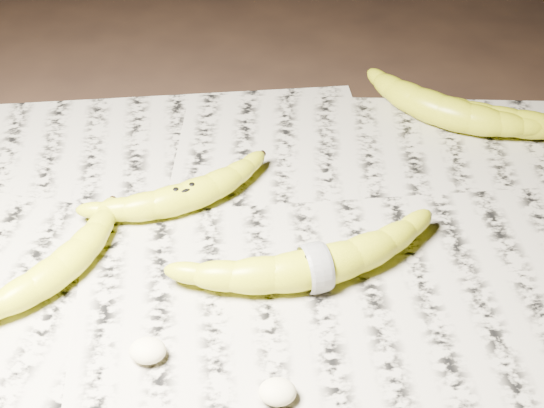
# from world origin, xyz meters

# --- Properties ---
(ground) EXTENTS (3.00, 3.00, 0.00)m
(ground) POSITION_xyz_m (0.00, 0.00, 0.00)
(ground) COLOR black
(ground) RESTS_ON ground
(newspaper_patch) EXTENTS (0.90, 0.70, 0.01)m
(newspaper_patch) POSITION_xyz_m (-0.02, -0.01, 0.00)
(newspaper_patch) COLOR #A7A18F
(newspaper_patch) RESTS_ON ground
(banana_left_b) EXTENTS (0.14, 0.18, 0.03)m
(banana_left_b) POSITION_xyz_m (-0.21, -0.04, 0.02)
(banana_left_b) COLOR yellow
(banana_left_b) RESTS_ON newspaper_patch
(banana_center) EXTENTS (0.18, 0.14, 0.03)m
(banana_center) POSITION_xyz_m (-0.11, 0.07, 0.02)
(banana_center) COLOR yellow
(banana_center) RESTS_ON newspaper_patch
(banana_taped) EXTENTS (0.24, 0.14, 0.04)m
(banana_taped) POSITION_xyz_m (0.03, -0.03, 0.03)
(banana_taped) COLOR yellow
(banana_taped) RESTS_ON newspaper_patch
(banana_upper_a) EXTENTS (0.18, 0.10, 0.03)m
(banana_upper_a) POSITION_xyz_m (0.26, 0.23, 0.03)
(banana_upper_a) COLOR yellow
(banana_upper_a) RESTS_ON newspaper_patch
(banana_upper_b) EXTENTS (0.20, 0.15, 0.04)m
(banana_upper_b) POSITION_xyz_m (0.18, 0.25, 0.03)
(banana_upper_b) COLOR yellow
(banana_upper_b) RESTS_ON newspaper_patch
(measuring_tape) EXTENTS (0.02, 0.05, 0.05)m
(measuring_tape) POSITION_xyz_m (0.03, -0.03, 0.03)
(measuring_tape) COLOR white
(measuring_tape) RESTS_ON newspaper_patch
(flesh_chunk_a) EXTENTS (0.03, 0.03, 0.02)m
(flesh_chunk_a) POSITION_xyz_m (-0.11, -0.12, 0.02)
(flesh_chunk_a) COLOR #F4EEBD
(flesh_chunk_a) RESTS_ON newspaper_patch
(flesh_chunk_c) EXTENTS (0.03, 0.03, 0.02)m
(flesh_chunk_c) POSITION_xyz_m (0.00, -0.16, 0.02)
(flesh_chunk_c) COLOR #F4EEBD
(flesh_chunk_c) RESTS_ON newspaper_patch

